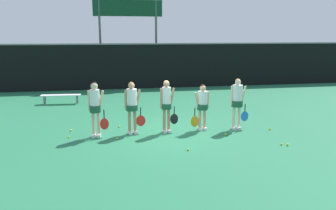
% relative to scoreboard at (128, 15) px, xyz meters
% --- Properties ---
extents(ground_plane, '(140.00, 140.00, 0.00)m').
position_rel_scoreboard_xyz_m(ground_plane, '(0.62, -10.51, -4.46)').
color(ground_plane, '#26724C').
extents(fence_windscreen, '(60.00, 0.08, 2.76)m').
position_rel_scoreboard_xyz_m(fence_windscreen, '(0.62, -1.15, -3.07)').
color(fence_windscreen, black).
rests_on(fence_windscreen, ground_plane).
extents(scoreboard, '(4.28, 0.15, 5.61)m').
position_rel_scoreboard_xyz_m(scoreboard, '(0.00, 0.00, 0.00)').
color(scoreboard, '#515156').
rests_on(scoreboard, ground_plane).
extents(bench_courtside, '(1.88, 0.50, 0.44)m').
position_rel_scoreboard_xyz_m(bench_courtside, '(-3.62, -5.03, -4.07)').
color(bench_courtside, silver).
rests_on(bench_courtside, ground_plane).
extents(player_0, '(0.63, 0.36, 1.81)m').
position_rel_scoreboard_xyz_m(player_0, '(-1.77, -10.61, -3.38)').
color(player_0, beige).
rests_on(player_0, ground_plane).
extents(player_1, '(0.69, 0.40, 1.76)m').
position_rel_scoreboard_xyz_m(player_1, '(-0.58, -10.48, -3.41)').
color(player_1, tan).
rests_on(player_1, ground_plane).
extents(player_2, '(0.62, 0.34, 1.79)m').
position_rel_scoreboard_xyz_m(player_2, '(0.58, -10.53, -3.40)').
color(player_2, tan).
rests_on(player_2, ground_plane).
extents(player_3, '(0.65, 0.38, 1.61)m').
position_rel_scoreboard_xyz_m(player_3, '(1.84, -10.46, -3.51)').
color(player_3, tan).
rests_on(player_3, ground_plane).
extents(player_4, '(0.67, 0.40, 1.79)m').
position_rel_scoreboard_xyz_m(player_4, '(3.06, -10.60, -3.39)').
color(player_4, beige).
rests_on(player_4, ground_plane).
extents(tennis_ball_0, '(0.06, 0.06, 0.06)m').
position_rel_scoreboard_xyz_m(tennis_ball_0, '(0.87, -12.43, -4.43)').
color(tennis_ball_0, '#CCE033').
rests_on(tennis_ball_0, ground_plane).
extents(tennis_ball_1, '(0.06, 0.06, 0.06)m').
position_rel_scoreboard_xyz_m(tennis_ball_1, '(3.77, -12.47, -4.43)').
color(tennis_ball_1, '#CCE033').
rests_on(tennis_ball_1, ground_plane).
extents(tennis_ball_2, '(0.06, 0.06, 0.06)m').
position_rel_scoreboard_xyz_m(tennis_ball_2, '(-2.66, -10.59, -4.43)').
color(tennis_ball_2, '#CCE033').
rests_on(tennis_ball_2, ground_plane).
extents(tennis_ball_3, '(0.07, 0.07, 0.07)m').
position_rel_scoreboard_xyz_m(tennis_ball_3, '(-1.01, -9.64, -4.43)').
color(tennis_ball_3, '#CCE033').
rests_on(tennis_ball_3, ground_plane).
extents(tennis_ball_4, '(0.07, 0.07, 0.07)m').
position_rel_scoreboard_xyz_m(tennis_ball_4, '(-2.67, -9.82, -4.42)').
color(tennis_ball_4, '#CCE033').
rests_on(tennis_ball_4, ground_plane).
extents(tennis_ball_5, '(0.06, 0.06, 0.06)m').
position_rel_scoreboard_xyz_m(tennis_ball_5, '(2.45, -11.24, -4.43)').
color(tennis_ball_5, '#CCE033').
rests_on(tennis_ball_5, ground_plane).
extents(tennis_ball_6, '(0.07, 0.07, 0.07)m').
position_rel_scoreboard_xyz_m(tennis_ball_6, '(-1.13, -11.04, -4.42)').
color(tennis_ball_6, '#CCE033').
rests_on(tennis_ball_6, ground_plane).
extents(tennis_ball_7, '(0.07, 0.07, 0.07)m').
position_rel_scoreboard_xyz_m(tennis_ball_7, '(3.92, -12.56, -4.42)').
color(tennis_ball_7, '#CCE033').
rests_on(tennis_ball_7, ground_plane).
extents(tennis_ball_8, '(0.07, 0.07, 0.07)m').
position_rel_scoreboard_xyz_m(tennis_ball_8, '(4.19, -10.92, -4.42)').
color(tennis_ball_8, '#CCE033').
rests_on(tennis_ball_8, ground_plane).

